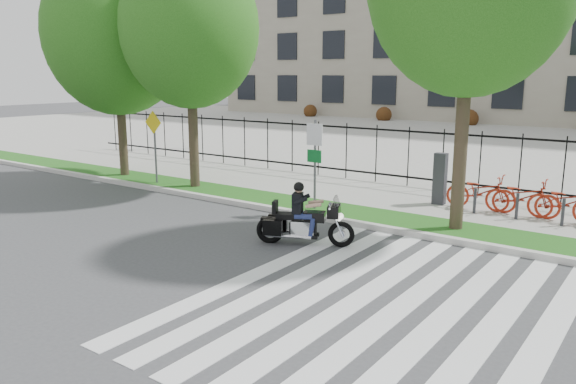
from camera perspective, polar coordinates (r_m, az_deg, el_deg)
The scene contains 13 objects.
ground at distance 12.78m, azimuth -10.45°, elevation -6.00°, with size 120.00×120.00×0.00m, color #3E3E41.
curb at distance 15.75m, azimuth 0.35°, elevation -2.08°, with size 60.00×0.20×0.15m, color #BCB9B1.
grass_verge at distance 16.43m, azimuth 2.07°, elevation -1.49°, with size 60.00×1.50×0.15m, color #1B4C13.
sidewalk at distance 18.51m, azimuth 6.38°, elevation -0.02°, with size 60.00×3.50×0.15m, color gray.
plaza at distance 34.71m, azimuth 20.89°, elevation 4.84°, with size 80.00×34.00×0.10m, color gray.
crosswalk_stripes at distance 10.05m, azimuth 9.37°, elevation -10.99°, with size 5.70×8.00×0.01m, color silver, non-canonical shape.
iron_fence at distance 19.84m, azimuth 8.95°, elevation 3.87°, with size 30.00×0.06×2.00m, color black, non-canonical shape.
lamp_post_left at distance 29.15m, azimuth -10.06°, elevation 10.45°, with size 1.06×0.70×4.25m.
street_tree_0 at distance 21.78m, azimuth -17.06°, elevation 15.22°, with size 5.13×5.13×8.13m.
street_tree_1 at distance 18.99m, azimuth -9.96°, elevation 16.10°, with size 4.49×4.49×7.76m.
sign_pole_regulatory at distance 15.57m, azimuth 2.73°, elevation 3.99°, with size 0.50×0.09×2.50m.
sign_pole_warning at distance 19.92m, azimuth -13.42°, elevation 5.44°, with size 0.78×0.09×2.49m.
motorcycle_rider at distance 12.92m, azimuth 1.65°, elevation -2.86°, with size 2.16×1.23×1.78m.
Camera 1 is at (8.86, -8.34, 3.91)m, focal length 35.00 mm.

